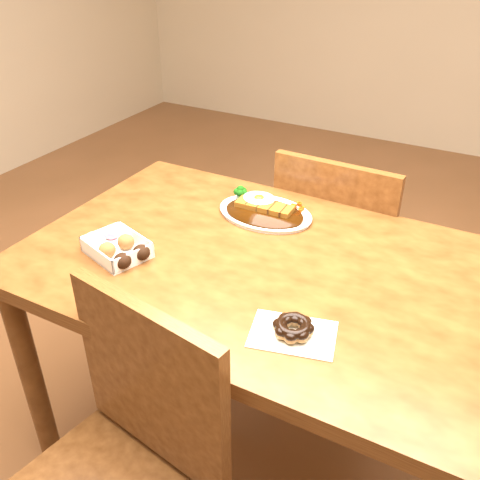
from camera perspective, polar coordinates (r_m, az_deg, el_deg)
The scene contains 6 objects.
ground at distance 1.88m, azimuth 1.44°, elevation -21.52°, with size 6.00×6.00×0.00m, color brown.
table at distance 1.42m, azimuth 1.79°, elevation -5.40°, with size 1.20×0.80×0.75m.
chair_far at distance 1.91m, azimuth 10.62°, elevation -1.55°, with size 0.43×0.43×0.87m.
katsu_curry_plate at distance 1.56m, azimuth 2.60°, elevation 3.21°, with size 0.28×0.21×0.06m.
donut_box at distance 1.40m, azimuth -13.00°, elevation -0.69°, with size 0.19×0.16×0.04m.
pon_de_ring at distance 1.12m, azimuth 5.70°, elevation -9.33°, with size 0.20×0.16×0.03m.
Camera 1 is at (0.50, -1.02, 1.50)m, focal length 40.00 mm.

